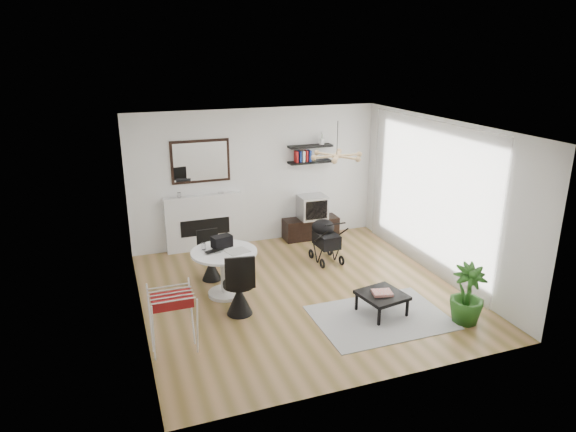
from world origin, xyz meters
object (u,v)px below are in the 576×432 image
object	(u,v)px
tv_console	(311,228)
fireplace	(204,216)
drying_rack	(173,321)
coffee_table	(382,296)
crt_tv	(312,207)
potted_plant	(467,294)
dining_table	(225,266)
stroller	(325,242)

from	to	relation	value
tv_console	fireplace	bearing A→B (deg)	176.50
drying_rack	coffee_table	bearing A→B (deg)	-0.10
crt_tv	potted_plant	bearing A→B (deg)	-79.04
fireplace	coffee_table	bearing A→B (deg)	-60.50
dining_table	stroller	world-z (taller)	stroller
tv_console	drying_rack	distance (m)	4.67
dining_table	potted_plant	distance (m)	3.67
drying_rack	dining_table	bearing A→B (deg)	54.24
crt_tv	potted_plant	size ratio (longest dim) A/B	0.63
drying_rack	potted_plant	size ratio (longest dim) A/B	0.99
stroller	drying_rack	bearing A→B (deg)	-147.19
coffee_table	potted_plant	xyz separation A→B (m)	(1.02, -0.63, 0.15)
potted_plant	coffee_table	bearing A→B (deg)	148.30
fireplace	drying_rack	distance (m)	3.63
potted_plant	stroller	bearing A→B (deg)	109.71
drying_rack	coffee_table	xyz separation A→B (m)	(3.05, -0.01, -0.16)
crt_tv	coffee_table	size ratio (longest dim) A/B	0.77
dining_table	drying_rack	distance (m)	1.70
potted_plant	crt_tv	bearing A→B (deg)	100.96
stroller	crt_tv	bearing A→B (deg)	77.55
drying_rack	stroller	world-z (taller)	drying_rack
dining_table	potted_plant	size ratio (longest dim) A/B	1.18
fireplace	coffee_table	size ratio (longest dim) A/B	3.01
tv_console	dining_table	world-z (taller)	dining_table
stroller	tv_console	bearing A→B (deg)	78.67
tv_console	drying_rack	size ratio (longest dim) A/B	1.31
potted_plant	dining_table	bearing A→B (deg)	146.72
crt_tv	coffee_table	bearing A→B (deg)	-94.23
dining_table	stroller	size ratio (longest dim) A/B	1.20
tv_console	potted_plant	bearing A→B (deg)	-78.72
tv_console	dining_table	xyz separation A→B (m)	(-2.28, -1.96, 0.29)
drying_rack	coffee_table	size ratio (longest dim) A/B	1.22
drying_rack	potted_plant	world-z (taller)	potted_plant
fireplace	stroller	world-z (taller)	fireplace
dining_table	coffee_table	distance (m)	2.49
tv_console	crt_tv	world-z (taller)	crt_tv
fireplace	dining_table	bearing A→B (deg)	-92.33
tv_console	drying_rack	world-z (taller)	drying_rack
stroller	potted_plant	distance (m)	2.94
tv_console	potted_plant	distance (m)	4.06
coffee_table	stroller	bearing A→B (deg)	89.35
fireplace	potted_plant	size ratio (longest dim) A/B	2.45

